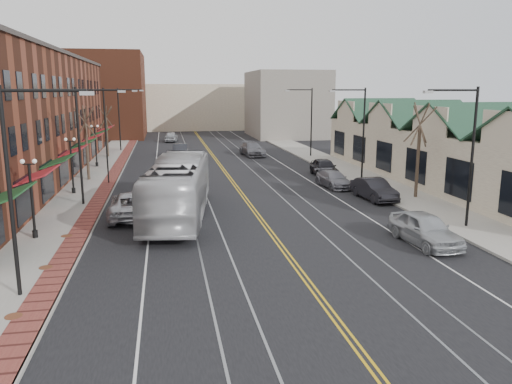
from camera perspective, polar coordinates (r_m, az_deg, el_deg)
name	(u,v)px	position (r m, az deg, el deg)	size (l,w,h in m)	color
ground	(305,278)	(21.90, 5.60, -9.80)	(160.00, 160.00, 0.00)	black
sidewalk_left	(85,194)	(40.85, -18.99, -0.17)	(4.00, 120.00, 0.15)	gray
sidewalk_right	(376,183)	(44.08, 13.54, 0.97)	(4.00, 120.00, 0.15)	gray
building_left	(8,119)	(48.50, -26.47, 7.50)	(10.00, 50.00, 11.00)	brown
building_right	(442,156)	(46.49, 20.47, 3.88)	(8.00, 36.00, 4.60)	tan
backdrop_left	(102,95)	(90.17, -17.19, 10.51)	(14.00, 18.00, 14.00)	brown
backdrop_mid	(192,107)	(104.79, -7.32, 9.64)	(22.00, 14.00, 9.00)	tan
backdrop_right	(286,104)	(87.11, 3.47, 9.99)	(12.00, 16.00, 11.00)	slate
streetlight_l_0	(21,171)	(20.51, -25.31, 2.21)	(3.33, 0.25, 8.00)	black
streetlight_l_1	(85,134)	(36.10, -18.92, 6.31)	(3.33, 0.25, 8.00)	black
streetlight_l_2	(110,120)	(51.94, -16.38, 7.91)	(3.33, 0.25, 8.00)	black
streetlight_l_3	(122,113)	(67.85, -15.02, 8.75)	(3.33, 0.25, 8.00)	black
streetlight_r_0	(466,143)	(30.73, 22.88, 5.20)	(3.33, 0.25, 8.00)	black
streetlight_r_1	(359,124)	(44.93, 11.69, 7.62)	(3.33, 0.25, 8.00)	black
streetlight_r_2	(308,115)	(60.04, 5.95, 8.75)	(3.33, 0.25, 8.00)	black
lamppost_l_1	(32,200)	(29.06, -24.23, -0.88)	(0.84, 0.28, 4.27)	black
lamppost_l_2	(72,167)	(40.62, -20.30, 2.73)	(0.84, 0.28, 4.27)	black
lamppost_l_3	(96,146)	(54.35, -17.84, 4.98)	(0.84, 0.28, 4.27)	black
tree_left_near	(86,142)	(46.30, -18.81, 5.48)	(1.78, 1.37, 6.48)	#382B21
tree_left_far	(107,130)	(62.13, -16.71, 6.81)	(1.66, 1.28, 6.02)	#382B21
tree_right_mid	(419,149)	(38.44, 18.08, 4.74)	(1.90, 1.46, 6.93)	#382B21
manhole_near	(14,316)	(20.01, -25.97, -12.64)	(0.60, 0.60, 0.02)	#592D19
manhole_mid	(46,267)	(24.52, -22.90, -7.94)	(0.60, 0.60, 0.02)	#592D19
manhole_far	(67,236)	(29.19, -20.84, -4.70)	(0.60, 0.60, 0.02)	#592D19
traffic_signal	(107,157)	(44.21, -16.64, 3.83)	(0.18, 0.15, 3.80)	black
transit_bus	(178,188)	(31.82, -8.86, 0.42)	(3.15, 13.45, 3.75)	#BDBDBF
parked_suv	(132,205)	(32.56, -13.97, -1.41)	(2.75, 5.96, 1.66)	silver
parked_car_a	(425,229)	(27.59, 18.75, -4.00)	(1.99, 4.96, 1.69)	#AAAEB1
parked_car_b	(374,189)	(37.70, 13.34, 0.31)	(1.66, 4.75, 1.57)	black
parked_car_c	(334,179)	(41.88, 8.87, 1.43)	(1.87, 4.60, 1.33)	slate
parked_car_d	(324,167)	(47.21, 7.81, 2.80)	(1.93, 4.81, 1.64)	black
distant_car_left	(180,150)	(61.09, -8.65, 4.76)	(1.71, 4.91, 1.62)	#232429
distant_car_right	(252,149)	(61.31, -0.43, 4.93)	(2.29, 5.64, 1.64)	slate
distant_car_far	(171,137)	(79.07, -9.66, 6.25)	(1.85, 4.60, 1.57)	#ACAFB4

